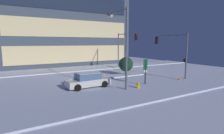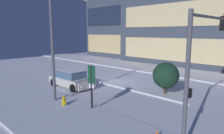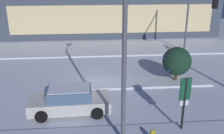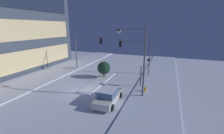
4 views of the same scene
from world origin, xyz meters
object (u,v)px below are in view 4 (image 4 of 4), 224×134
Objects in this scene: car_near at (108,96)px; decorated_tree_median at (104,68)px; construction_cone at (148,74)px; parking_info_sign at (141,74)px; traffic_light_corner_near_right at (137,50)px; fire_hydrant at (145,90)px; traffic_light_corner_far_right at (86,46)px; street_lamp_arched at (137,53)px.

car_near is 8.14m from decorated_tree_median.
construction_cone is at bearing -62.63° from decorated_tree_median.
car_near is 6.14m from parking_info_sign.
traffic_light_corner_near_right reaches higher than fire_hydrant.
fire_hydrant is 6.65m from construction_cone.
traffic_light_corner_far_right reaches higher than construction_cone.
traffic_light_corner_near_right is 9.37m from street_lamp_arched.
traffic_light_corner_far_right is 11.28× the size of construction_cone.
car_near is 1.78× the size of decorated_tree_median.
fire_hydrant is at bearing 110.02° from traffic_light_corner_near_right.
traffic_light_corner_far_right reaches higher than fire_hydrant.
street_lamp_arched is 4.95m from fire_hydrant.
fire_hydrant is 2.41m from parking_info_sign.
car_near is 5.50m from street_lamp_arched.
traffic_light_corner_far_right is 2.21× the size of parking_info_sign.
traffic_light_corner_near_right is at bearing 8.52° from traffic_light_corner_far_right.
parking_info_sign is (1.69, 0.94, 1.43)m from fire_hydrant.
car_near is at bearing 60.41° from parking_info_sign.
street_lamp_arched is 8.30m from decorated_tree_median.
traffic_light_corner_far_right is 13.32m from street_lamp_arched.
decorated_tree_median is at bearing 25.36° from car_near.
car_near reaches higher than fire_hydrant.
car_near is 6.07× the size of fire_hydrant.
street_lamp_arched is 10.22× the size of fire_hydrant.
parking_info_sign reaches higher than fire_hydrant.
traffic_light_corner_near_right is (1.34, -8.95, -0.44)m from traffic_light_corner_far_right.
decorated_tree_median is at bearing 47.49° from traffic_light_corner_near_right.
traffic_light_corner_far_right is at bearing 90.90° from construction_cone.
parking_info_sign is (-4.77, -10.85, -2.60)m from traffic_light_corner_far_right.
parking_info_sign reaches higher than construction_cone.
construction_cone is (6.63, 0.53, -0.08)m from fire_hydrant.
street_lamp_arched is 3.00× the size of decorated_tree_median.
street_lamp_arched is (-7.78, -10.79, 0.62)m from traffic_light_corner_far_right.
traffic_light_corner_near_right is at bearing -42.51° from decorated_tree_median.
traffic_light_corner_near_right is 6.75m from parking_info_sign.
construction_cone is (-1.17, -2.31, -3.68)m from traffic_light_corner_near_right.
parking_info_sign is 1.10× the size of decorated_tree_median.
traffic_light_corner_far_right is at bearing -30.75° from parking_info_sign.
parking_info_sign is at bearing -23.71° from traffic_light_corner_far_right.
decorated_tree_median reaches higher than car_near.
traffic_light_corner_far_right is 8.27× the size of fire_hydrant.
traffic_light_corner_near_right is 2.01× the size of parking_info_sign.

